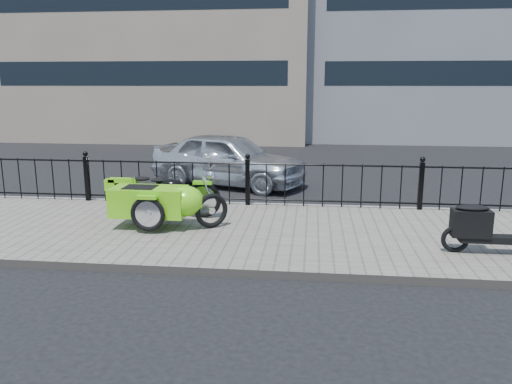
# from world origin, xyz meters

# --- Properties ---
(ground) EXTENTS (120.00, 120.00, 0.00)m
(ground) POSITION_xyz_m (0.00, 0.00, 0.00)
(ground) COLOR black
(ground) RESTS_ON ground
(sidewalk) EXTENTS (30.00, 3.80, 0.12)m
(sidewalk) POSITION_xyz_m (0.00, -0.50, 0.06)
(sidewalk) COLOR #6C655B
(sidewalk) RESTS_ON ground
(curb) EXTENTS (30.00, 0.10, 0.12)m
(curb) POSITION_xyz_m (0.00, 1.44, 0.06)
(curb) COLOR gray
(curb) RESTS_ON ground
(iron_fence) EXTENTS (14.11, 0.11, 1.08)m
(iron_fence) POSITION_xyz_m (0.00, 1.30, 0.59)
(iron_fence) COLOR black
(iron_fence) RESTS_ON sidewalk
(building_tan) EXTENTS (14.00, 8.01, 12.00)m
(building_tan) POSITION_xyz_m (-6.00, 15.99, 6.00)
(building_tan) COLOR gray
(building_tan) RESTS_ON ground
(motorcycle_sidecar) EXTENTS (2.28, 1.48, 0.98)m
(motorcycle_sidecar) POSITION_xyz_m (-1.33, -0.41, 0.59)
(motorcycle_sidecar) COLOR black
(motorcycle_sidecar) RESTS_ON sidewalk
(scooter) EXTENTS (1.54, 0.45, 1.05)m
(scooter) POSITION_xyz_m (3.95, -1.31, 0.53)
(scooter) COLOR black
(scooter) RESTS_ON sidewalk
(spare_tire) EXTENTS (0.55, 0.44, 0.62)m
(spare_tire) POSITION_xyz_m (-0.41, -0.46, 0.43)
(spare_tire) COLOR black
(spare_tire) RESTS_ON sidewalk
(sedan_car) EXTENTS (4.36, 2.89, 1.38)m
(sedan_car) POSITION_xyz_m (-0.83, 3.82, 0.69)
(sedan_car) COLOR silver
(sedan_car) RESTS_ON ground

